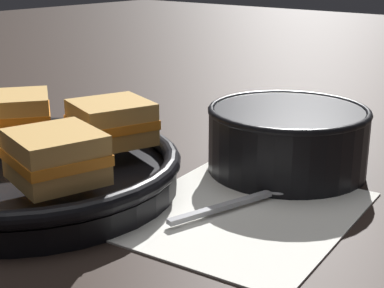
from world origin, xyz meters
name	(u,v)px	position (x,y,z in m)	size (l,w,h in m)	color
ground_plane	(185,190)	(0.00, 0.00, 0.00)	(4.00, 4.00, 0.00)	black
napkin	(241,211)	(-0.01, -0.08, 0.00)	(0.26, 0.23, 0.00)	white
soup_bowl	(287,136)	(0.12, -0.05, 0.04)	(0.18, 0.18, 0.08)	black
spoon	(272,192)	(0.04, -0.08, 0.01)	(0.18, 0.06, 0.01)	#B7B7BC
skillet	(37,172)	(-0.10, 0.12, 0.02)	(0.30, 0.30, 0.04)	black
sandwich_near_left	(112,122)	(-0.02, 0.09, 0.07)	(0.10, 0.10, 0.05)	tan
sandwich_near_right	(16,114)	(-0.07, 0.20, 0.07)	(0.11, 0.11, 0.05)	tan
sandwich_far_right	(56,157)	(-0.13, 0.04, 0.07)	(0.10, 0.10, 0.05)	tan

